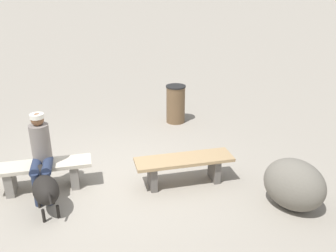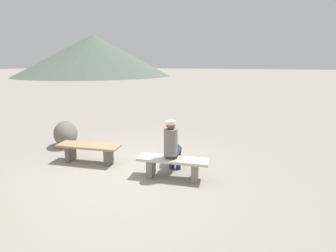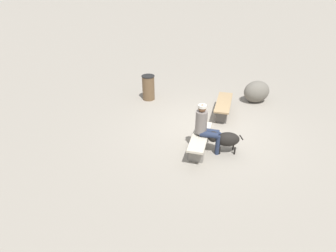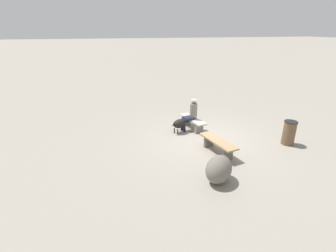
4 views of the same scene
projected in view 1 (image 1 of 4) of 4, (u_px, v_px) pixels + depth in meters
name	position (u px, v px, depth m)	size (l,w,h in m)	color
ground	(115.00, 184.00, 5.92)	(210.00, 210.00, 0.06)	gray
bench_left	(184.00, 165.00, 5.76)	(1.64, 0.74, 0.47)	#605B56
bench_right	(42.00, 172.00, 5.61)	(1.59, 0.69, 0.46)	gray
seated_person	(41.00, 151.00, 5.37)	(0.39, 0.67, 1.29)	slate
dog	(45.00, 186.00, 5.06)	(0.58, 0.84, 0.59)	black
trash_bin	(176.00, 104.00, 8.28)	(0.46, 0.46, 0.88)	brown
boulder	(294.00, 184.00, 5.13)	(0.91, 0.67, 0.76)	#6B665B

